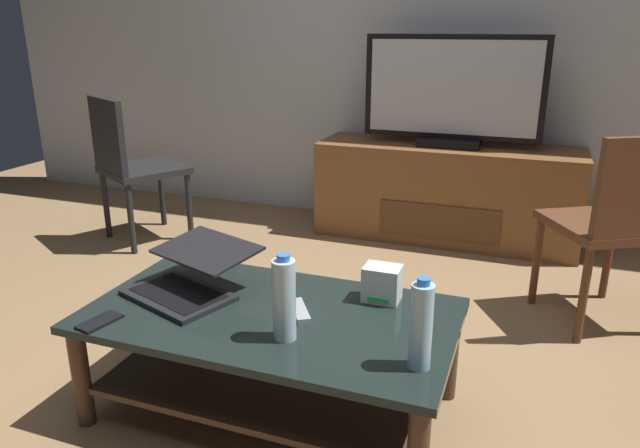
{
  "coord_description": "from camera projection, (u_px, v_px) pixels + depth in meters",
  "views": [
    {
      "loc": [
        0.78,
        -1.64,
        1.29
      ],
      "look_at": [
        0.01,
        0.46,
        0.53
      ],
      "focal_mm": 33.07,
      "sensor_mm": 36.0,
      "label": 1
    }
  ],
  "objects": [
    {
      "name": "water_bottle_near",
      "position": [
        421.0,
        326.0,
        1.61
      ],
      "size": [
        0.06,
        0.06,
        0.27
      ],
      "color": "#99C6E5",
      "rests_on": "coffee_table"
    },
    {
      "name": "media_cabinet",
      "position": [
        446.0,
        192.0,
        3.68
      ],
      "size": [
        1.59,
        0.49,
        0.59
      ],
      "color": "brown",
      "rests_on": "ground"
    },
    {
      "name": "side_chair",
      "position": [
        130.0,
        162.0,
        3.55
      ],
      "size": [
        0.6,
        0.6,
        0.9
      ],
      "color": "black",
      "rests_on": "ground"
    },
    {
      "name": "ground_plane",
      "position": [
        274.0,
        401.0,
        2.13
      ],
      "size": [
        7.68,
        7.68,
        0.0
      ],
      "primitive_type": "plane",
      "color": "olive"
    },
    {
      "name": "television",
      "position": [
        453.0,
        94.0,
        3.47
      ],
      "size": [
        1.05,
        0.2,
        0.65
      ],
      "color": "black",
      "rests_on": "media_cabinet"
    },
    {
      "name": "water_bottle_far",
      "position": [
        284.0,
        299.0,
        1.76
      ],
      "size": [
        0.07,
        0.07,
        0.28
      ],
      "color": "silver",
      "rests_on": "coffee_table"
    },
    {
      "name": "laptop",
      "position": [
        190.0,
        276.0,
        2.09
      ],
      "size": [
        0.47,
        0.48,
        0.16
      ],
      "color": "black",
      "rests_on": "coffee_table"
    },
    {
      "name": "dining_chair",
      "position": [
        618.0,
        220.0,
        2.5
      ],
      "size": [
        0.6,
        0.6,
        0.88
      ],
      "color": "#59331E",
      "rests_on": "ground"
    },
    {
      "name": "tv_remote",
      "position": [
        300.0,
        311.0,
        1.95
      ],
      "size": [
        0.12,
        0.16,
        0.02
      ],
      "primitive_type": "cube",
      "rotation": [
        0.0,
        0.0,
        0.58
      ],
      "color": "#99999E",
      "rests_on": "coffee_table"
    },
    {
      "name": "back_wall",
      "position": [
        420.0,
        7.0,
        3.71
      ],
      "size": [
        6.4,
        0.12,
        2.8
      ],
      "primitive_type": "cube",
      "color": "silver",
      "rests_on": "ground"
    },
    {
      "name": "cell_phone",
      "position": [
        100.0,
        322.0,
        1.89
      ],
      "size": [
        0.1,
        0.15,
        0.01
      ],
      "primitive_type": "cube",
      "rotation": [
        0.0,
        0.0,
        -0.21
      ],
      "color": "black",
      "rests_on": "coffee_table"
    },
    {
      "name": "coffee_table",
      "position": [
        271.0,
        342.0,
        2.0
      ],
      "size": [
        1.23,
        0.68,
        0.38
      ],
      "color": "black",
      "rests_on": "ground"
    },
    {
      "name": "router_box",
      "position": [
        382.0,
        283.0,
        2.03
      ],
      "size": [
        0.13,
        0.1,
        0.13
      ],
      "color": "white",
      "rests_on": "coffee_table"
    }
  ]
}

